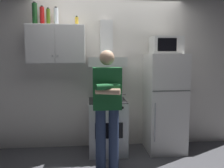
{
  "coord_description": "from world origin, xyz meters",
  "views": [
    {
      "loc": [
        -0.33,
        -3.47,
        1.54
      ],
      "look_at": [
        0.0,
        0.0,
        1.15
      ],
      "focal_mm": 37.79,
      "sensor_mm": 36.0,
      "label": 1
    }
  ],
  "objects_px": {
    "cooking_pot": "(116,97)",
    "bottle_soda_red": "(42,16)",
    "bottle_spice_jar": "(77,21)",
    "stove_oven": "(107,126)",
    "person_standing": "(107,105)",
    "bottle_olive_oil": "(48,17)",
    "microwave": "(166,45)",
    "bottle_wine_green": "(35,14)",
    "upper_cabinet": "(56,44)",
    "bottle_vodka_clear": "(56,17)",
    "range_hood": "(107,54)",
    "refrigerator": "(165,103)"
  },
  "relations": [
    {
      "from": "bottle_spice_jar",
      "to": "bottle_vodka_clear",
      "type": "bearing_deg",
      "value": 173.37
    },
    {
      "from": "stove_oven",
      "to": "bottle_olive_oil",
      "type": "bearing_deg",
      "value": 172.67
    },
    {
      "from": "bottle_soda_red",
      "to": "cooking_pot",
      "type": "bearing_deg",
      "value": -12.91
    },
    {
      "from": "range_hood",
      "to": "refrigerator",
      "type": "height_order",
      "value": "range_hood"
    },
    {
      "from": "refrigerator",
      "to": "bottle_soda_red",
      "type": "height_order",
      "value": "bottle_soda_red"
    },
    {
      "from": "microwave",
      "to": "bottle_wine_green",
      "type": "relative_size",
      "value": 1.4
    },
    {
      "from": "person_standing",
      "to": "microwave",
      "type": "bearing_deg",
      "value": 32.0
    },
    {
      "from": "cooking_pot",
      "to": "bottle_wine_green",
      "type": "height_order",
      "value": "bottle_wine_green"
    },
    {
      "from": "upper_cabinet",
      "to": "person_standing",
      "type": "distance_m",
      "value": 1.35
    },
    {
      "from": "bottle_vodka_clear",
      "to": "cooking_pot",
      "type": "bearing_deg",
      "value": -17.21
    },
    {
      "from": "refrigerator",
      "to": "bottle_wine_green",
      "type": "xyz_separation_m",
      "value": [
        -2.07,
        0.1,
        1.41
      ]
    },
    {
      "from": "refrigerator",
      "to": "cooking_pot",
      "type": "bearing_deg",
      "value": -171.68
    },
    {
      "from": "cooking_pot",
      "to": "bottle_olive_oil",
      "type": "relative_size",
      "value": 1.1
    },
    {
      "from": "microwave",
      "to": "bottle_soda_red",
      "type": "relative_size",
      "value": 1.62
    },
    {
      "from": "microwave",
      "to": "upper_cabinet",
      "type": "bearing_deg",
      "value": 176.52
    },
    {
      "from": "bottle_spice_jar",
      "to": "bottle_olive_oil",
      "type": "xyz_separation_m",
      "value": [
        -0.44,
        -0.01,
        0.06
      ]
    },
    {
      "from": "refrigerator",
      "to": "bottle_spice_jar",
      "type": "distance_m",
      "value": 1.95
    },
    {
      "from": "range_hood",
      "to": "bottle_olive_oil",
      "type": "distance_m",
      "value": 1.08
    },
    {
      "from": "refrigerator",
      "to": "bottle_vodka_clear",
      "type": "distance_m",
      "value": 2.24
    },
    {
      "from": "bottle_spice_jar",
      "to": "upper_cabinet",
      "type": "bearing_deg",
      "value": -178.94
    },
    {
      "from": "cooking_pot",
      "to": "bottle_vodka_clear",
      "type": "distance_m",
      "value": 1.59
    },
    {
      "from": "bottle_wine_green",
      "to": "bottle_soda_red",
      "type": "bearing_deg",
      "value": 20.51
    },
    {
      "from": "refrigerator",
      "to": "bottle_soda_red",
      "type": "bearing_deg",
      "value": 175.86
    },
    {
      "from": "refrigerator",
      "to": "range_hood",
      "type": "bearing_deg",
      "value": 172.45
    },
    {
      "from": "stove_oven",
      "to": "bottle_olive_oil",
      "type": "distance_m",
      "value": 1.97
    },
    {
      "from": "bottle_olive_oil",
      "to": "bottle_wine_green",
      "type": "height_order",
      "value": "bottle_wine_green"
    },
    {
      "from": "upper_cabinet",
      "to": "microwave",
      "type": "bearing_deg",
      "value": -3.48
    },
    {
      "from": "bottle_soda_red",
      "to": "bottle_wine_green",
      "type": "distance_m",
      "value": 0.11
    },
    {
      "from": "cooking_pot",
      "to": "bottle_soda_red",
      "type": "xyz_separation_m",
      "value": [
        -1.14,
        0.26,
        1.26
      ]
    },
    {
      "from": "person_standing",
      "to": "bottle_wine_green",
      "type": "relative_size",
      "value": 4.78
    },
    {
      "from": "stove_oven",
      "to": "person_standing",
      "type": "xyz_separation_m",
      "value": [
        -0.05,
        -0.61,
        0.47
      ]
    },
    {
      "from": "microwave",
      "to": "person_standing",
      "type": "relative_size",
      "value": 0.29
    },
    {
      "from": "stove_oven",
      "to": "bottle_soda_red",
      "type": "relative_size",
      "value": 2.96
    },
    {
      "from": "microwave",
      "to": "bottle_soda_red",
      "type": "distance_m",
      "value": 2.02
    },
    {
      "from": "bottle_soda_red",
      "to": "bottle_olive_oil",
      "type": "distance_m",
      "value": 0.1
    },
    {
      "from": "stove_oven",
      "to": "cooking_pot",
      "type": "relative_size",
      "value": 3.02
    },
    {
      "from": "person_standing",
      "to": "upper_cabinet",
      "type": "bearing_deg",
      "value": 135.74
    },
    {
      "from": "bottle_olive_oil",
      "to": "bottle_spice_jar",
      "type": "bearing_deg",
      "value": 1.79
    },
    {
      "from": "person_standing",
      "to": "bottle_olive_oil",
      "type": "height_order",
      "value": "bottle_olive_oil"
    },
    {
      "from": "upper_cabinet",
      "to": "stove_oven",
      "type": "xyz_separation_m",
      "value": [
        0.8,
        -0.13,
        -1.32
      ]
    },
    {
      "from": "bottle_soda_red",
      "to": "refrigerator",
      "type": "bearing_deg",
      "value": -4.14
    },
    {
      "from": "cooking_pot",
      "to": "bottle_olive_oil",
      "type": "distance_m",
      "value": 1.64
    },
    {
      "from": "bottle_vodka_clear",
      "to": "bottle_wine_green",
      "type": "relative_size",
      "value": 0.84
    },
    {
      "from": "range_hood",
      "to": "person_standing",
      "type": "xyz_separation_m",
      "value": [
        -0.05,
        -0.73,
        -0.7
      ]
    },
    {
      "from": "bottle_spice_jar",
      "to": "bottle_soda_red",
      "type": "bearing_deg",
      "value": 178.77
    },
    {
      "from": "person_standing",
      "to": "bottle_spice_jar",
      "type": "xyz_separation_m",
      "value": [
        -0.43,
        0.74,
        1.22
      ]
    },
    {
      "from": "microwave",
      "to": "bottle_olive_oil",
      "type": "relative_size",
      "value": 1.82
    },
    {
      "from": "upper_cabinet",
      "to": "bottle_soda_red",
      "type": "relative_size",
      "value": 3.05
    },
    {
      "from": "bottle_spice_jar",
      "to": "bottle_vodka_clear",
      "type": "height_order",
      "value": "bottle_vodka_clear"
    },
    {
      "from": "cooking_pot",
      "to": "bottle_soda_red",
      "type": "relative_size",
      "value": 0.98
    }
  ]
}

